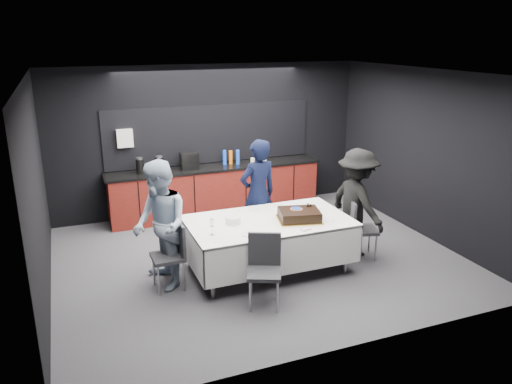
% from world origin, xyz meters
% --- Properties ---
extents(ground, '(6.00, 6.00, 0.00)m').
position_xyz_m(ground, '(0.00, 0.00, 0.00)').
color(ground, '#47474C').
rests_on(ground, ground).
extents(room_shell, '(6.04, 5.04, 2.82)m').
position_xyz_m(room_shell, '(0.00, 0.00, 1.86)').
color(room_shell, white).
rests_on(room_shell, ground).
extents(kitchenette, '(4.10, 0.64, 2.05)m').
position_xyz_m(kitchenette, '(-0.02, 2.22, 0.54)').
color(kitchenette, '#58130E').
rests_on(kitchenette, ground).
extents(party_table, '(2.32, 1.32, 0.78)m').
position_xyz_m(party_table, '(0.00, -0.40, 0.64)').
color(party_table, '#99999E').
rests_on(party_table, ground).
extents(cake_assembly, '(0.70, 0.62, 0.18)m').
position_xyz_m(cake_assembly, '(0.41, -0.56, 0.85)').
color(cake_assembly, gold).
rests_on(cake_assembly, party_table).
extents(plate_stack, '(0.22, 0.22, 0.10)m').
position_xyz_m(plate_stack, '(-0.52, -0.35, 0.83)').
color(plate_stack, white).
rests_on(plate_stack, party_table).
extents(loose_plate_near, '(0.19, 0.19, 0.01)m').
position_xyz_m(loose_plate_near, '(-0.47, -0.80, 0.78)').
color(loose_plate_near, white).
rests_on(loose_plate_near, party_table).
extents(loose_plate_right_a, '(0.19, 0.19, 0.01)m').
position_xyz_m(loose_plate_right_a, '(0.84, -0.21, 0.78)').
color(loose_plate_right_a, white).
rests_on(loose_plate_right_a, party_table).
extents(loose_plate_right_b, '(0.20, 0.20, 0.01)m').
position_xyz_m(loose_plate_right_b, '(0.80, -0.71, 0.78)').
color(loose_plate_right_b, white).
rests_on(loose_plate_right_b, party_table).
extents(loose_plate_far, '(0.20, 0.20, 0.01)m').
position_xyz_m(loose_plate_far, '(-0.04, 0.06, 0.78)').
color(loose_plate_far, white).
rests_on(loose_plate_far, party_table).
extents(fork_pile, '(0.16, 0.12, 0.02)m').
position_xyz_m(fork_pile, '(0.32, -0.94, 0.79)').
color(fork_pile, white).
rests_on(fork_pile, party_table).
extents(champagne_flute, '(0.06, 0.06, 0.22)m').
position_xyz_m(champagne_flute, '(-0.92, -0.64, 0.94)').
color(champagne_flute, white).
rests_on(champagne_flute, party_table).
extents(chair_left, '(0.43, 0.43, 0.92)m').
position_xyz_m(chair_left, '(-1.40, -0.41, 0.53)').
color(chair_left, '#2B2B30').
rests_on(chair_left, ground).
extents(chair_right, '(0.52, 0.52, 0.92)m').
position_xyz_m(chair_right, '(1.44, -0.50, 0.53)').
color(chair_right, '#2B2B30').
rests_on(chair_right, ground).
extents(chair_near, '(0.55, 0.55, 0.92)m').
position_xyz_m(chair_near, '(-0.42, -1.25, 0.53)').
color(chair_near, '#2B2B30').
rests_on(chair_near, ground).
extents(person_center, '(0.72, 0.55, 1.79)m').
position_xyz_m(person_center, '(0.16, 0.42, 0.89)').
color(person_center, black).
rests_on(person_center, ground).
extents(person_left, '(0.78, 0.94, 1.77)m').
position_xyz_m(person_left, '(-1.54, -0.32, 0.88)').
color(person_left, '#A0B3CA').
rests_on(person_left, ground).
extents(person_right, '(0.77, 1.16, 1.69)m').
position_xyz_m(person_right, '(1.48, -0.37, 0.84)').
color(person_right, black).
rests_on(person_right, ground).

